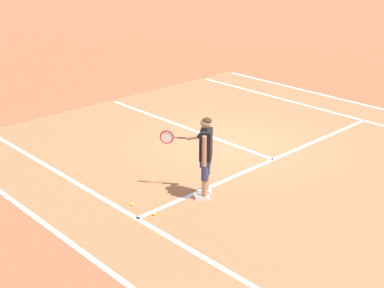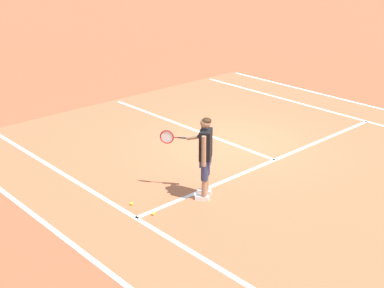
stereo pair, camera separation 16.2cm
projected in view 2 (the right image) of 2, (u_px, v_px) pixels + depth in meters
name	position (u px, v px, depth m)	size (l,w,h in m)	color
ground_plane	(231.00, 144.00, 13.78)	(80.00, 80.00, 0.00)	#9E5133
court_inner_surface	(245.00, 149.00, 13.44)	(10.98, 11.31, 0.00)	#B2603D
line_service	(275.00, 160.00, 12.79)	(8.23, 0.10, 0.01)	white
line_centre_service	(185.00, 126.00, 14.99)	(0.10, 6.40, 0.01)	white
line_singles_left	(108.00, 201.00, 10.86)	(0.10, 10.91, 0.01)	white
line_singles_right	(338.00, 114.00, 16.03)	(0.10, 10.91, 0.01)	white
line_doubles_left	(46.00, 224.00, 9.99)	(0.10, 10.91, 0.01)	white
line_doubles_right	(363.00, 104.00, 16.89)	(0.10, 10.91, 0.01)	white
tennis_player	(204.00, 152.00, 10.67)	(0.64, 1.20, 1.71)	white
tennis_ball_near_feet	(153.00, 214.00, 10.31)	(0.07, 0.07, 0.07)	#CCE02D
tennis_ball_by_baseline	(132.00, 204.00, 10.68)	(0.07, 0.07, 0.07)	#CCE02D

